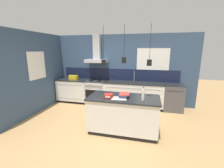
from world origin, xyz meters
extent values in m
plane|color=tan|center=(0.00, 0.00, 0.00)|extent=(16.00, 16.00, 0.00)
cube|color=#354C6B|center=(0.00, 2.03, 1.30)|extent=(5.60, 0.06, 2.60)
cube|color=#141C38|center=(0.00, 1.99, 1.12)|extent=(4.42, 0.02, 0.43)
cube|color=white|center=(1.25, 1.99, 1.62)|extent=(1.12, 0.01, 0.96)
cube|color=black|center=(1.25, 1.99, 1.62)|extent=(1.04, 0.01, 0.88)
cube|color=#B5B5BA|center=(-0.79, 1.77, 1.64)|extent=(0.80, 0.46, 0.12)
cube|color=#B5B5BA|center=(-0.79, 1.86, 2.15)|extent=(0.26, 0.20, 0.90)
cylinder|color=black|center=(0.04, -0.05, 2.21)|extent=(0.01, 0.01, 0.79)
cylinder|color=black|center=(0.04, -0.05, 1.74)|extent=(0.11, 0.11, 0.14)
sphere|color=#F9D18C|center=(0.04, -0.05, 1.74)|extent=(0.06, 0.06, 0.06)
cylinder|color=black|center=(0.54, -0.03, 2.24)|extent=(0.01, 0.01, 0.73)
cylinder|color=black|center=(0.54, -0.03, 1.80)|extent=(0.11, 0.11, 0.14)
sphere|color=#F9D18C|center=(0.54, -0.03, 1.80)|extent=(0.06, 0.06, 0.06)
cylinder|color=black|center=(1.13, -0.04, 2.21)|extent=(0.01, 0.01, 0.77)
cylinder|color=black|center=(1.13, -0.04, 1.76)|extent=(0.11, 0.11, 0.14)
sphere|color=#F9D18C|center=(1.13, -0.04, 1.76)|extent=(0.06, 0.06, 0.06)
cube|color=#354C6B|center=(-2.43, 0.70, 1.30)|extent=(0.06, 3.80, 2.60)
cube|color=white|center=(-2.39, 0.55, 1.55)|extent=(0.01, 0.76, 0.88)
cube|color=black|center=(-2.39, 0.55, 1.55)|extent=(0.01, 0.68, 0.80)
cube|color=black|center=(-1.76, 1.72, 0.04)|extent=(1.16, 0.56, 0.09)
cube|color=silver|center=(-1.76, 1.69, 0.48)|extent=(1.19, 0.62, 0.79)
cube|color=gray|center=(-1.76, 1.38, 0.76)|extent=(1.05, 0.01, 0.01)
cube|color=gray|center=(-1.76, 1.38, 0.21)|extent=(1.05, 0.01, 0.01)
cube|color=black|center=(-1.76, 1.69, 0.90)|extent=(1.22, 0.64, 0.03)
cube|color=black|center=(0.62, 1.72, 0.04)|extent=(2.02, 0.56, 0.09)
cube|color=silver|center=(0.62, 1.69, 0.48)|extent=(2.08, 0.62, 0.79)
cube|color=gray|center=(0.62, 1.38, 0.76)|extent=(1.83, 0.01, 0.01)
cube|color=gray|center=(0.62, 1.38, 0.21)|extent=(1.83, 0.01, 0.01)
cube|color=black|center=(0.62, 1.69, 0.90)|extent=(2.11, 0.64, 0.03)
cube|color=#262628|center=(0.62, 1.74, 0.91)|extent=(0.48, 0.34, 0.01)
cylinder|color=#B5B5BA|center=(0.62, 1.87, 1.09)|extent=(0.02, 0.02, 0.36)
sphere|color=#B5B5BA|center=(0.62, 1.87, 1.27)|extent=(0.03, 0.03, 0.03)
cylinder|color=#B5B5BA|center=(0.62, 1.81, 1.25)|extent=(0.02, 0.12, 0.02)
cube|color=#B5B5BA|center=(-0.79, 1.69, 0.43)|extent=(0.73, 0.62, 0.87)
cube|color=black|center=(-0.79, 1.37, 0.40)|extent=(0.63, 0.02, 0.44)
cylinder|color=#B5B5BA|center=(-0.79, 1.35, 0.63)|extent=(0.55, 0.02, 0.02)
cube|color=#B5B5BA|center=(-0.79, 1.37, 0.82)|extent=(0.63, 0.02, 0.07)
cube|color=#2D2D30|center=(-0.79, 1.69, 0.89)|extent=(0.73, 0.60, 0.04)
cylinder|color=black|center=(-0.94, 1.80, 0.91)|extent=(0.17, 0.17, 0.00)
cylinder|color=black|center=(-0.65, 1.80, 0.91)|extent=(0.17, 0.17, 0.00)
cylinder|color=black|center=(-0.94, 1.58, 0.91)|extent=(0.17, 0.17, 0.00)
cylinder|color=black|center=(-0.65, 1.58, 0.91)|extent=(0.17, 0.17, 0.00)
cube|color=#4C4C51|center=(1.98, 1.69, 0.45)|extent=(0.63, 0.62, 0.89)
cube|color=black|center=(1.98, 1.69, 0.90)|extent=(0.63, 0.62, 0.02)
cylinder|color=#4C4C51|center=(1.98, 1.36, 0.82)|extent=(0.48, 0.02, 0.02)
cube|color=black|center=(0.56, -0.09, 0.04)|extent=(1.62, 0.77, 0.09)
cube|color=silver|center=(0.56, -0.09, 0.48)|extent=(1.69, 0.80, 0.79)
cube|color=black|center=(0.56, -0.09, 0.90)|extent=(1.74, 0.85, 0.03)
cylinder|color=silver|center=(1.03, -0.22, 1.03)|extent=(0.07, 0.07, 0.25)
cylinder|color=silver|center=(1.03, -0.22, 1.18)|extent=(0.03, 0.03, 0.06)
cylinder|color=#262628|center=(1.03, -0.22, 1.22)|extent=(0.03, 0.03, 0.01)
cube|color=#335684|center=(0.55, -0.08, 0.93)|extent=(0.24, 0.32, 0.04)
cube|color=#335684|center=(0.57, -0.07, 0.96)|extent=(0.25, 0.35, 0.03)
cube|color=#B2332D|center=(0.57, -0.09, 0.99)|extent=(0.28, 0.34, 0.02)
cube|color=red|center=(0.22, -0.24, 0.96)|extent=(0.20, 0.16, 0.10)
cube|color=white|center=(0.22, -0.32, 0.96)|extent=(0.12, 0.01, 0.05)
cube|color=silver|center=(0.47, -0.23, 0.91)|extent=(0.38, 0.30, 0.01)
cube|color=gold|center=(-1.73, 1.69, 0.99)|extent=(0.34, 0.18, 0.16)
cylinder|color=black|center=(-1.73, 1.69, 1.09)|extent=(0.20, 0.02, 0.02)
camera|label=1|loc=(1.12, -3.56, 2.04)|focal=24.00mm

